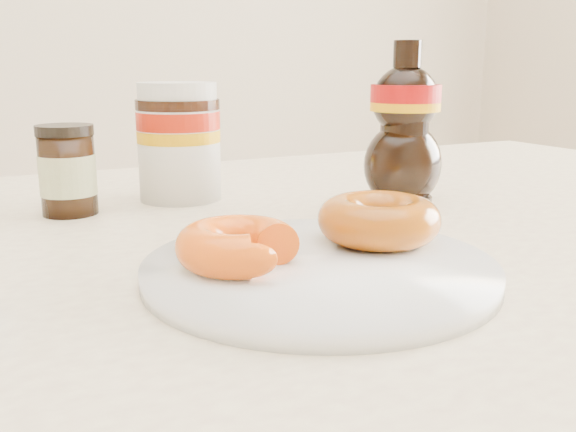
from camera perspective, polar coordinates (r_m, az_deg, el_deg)
name	(u,v)px	position (r m, az deg, el deg)	size (l,w,h in m)	color
dining_table	(309,320)	(0.61, 1.86, -9.19)	(1.40, 0.90, 0.75)	#FDF0C1
plate	(319,269)	(0.46, 2.81, -4.70)	(0.25, 0.25, 0.01)	white
donut_bitten	(238,245)	(0.44, -4.48, -2.61)	(0.09, 0.09, 0.03)	#F45A0D
donut_whole	(379,219)	(0.51, 8.08, -0.30)	(0.10, 0.10, 0.03)	#904509
nutella_jar	(179,137)	(0.73, -9.68, 6.93)	(0.09, 0.09, 0.13)	white
syrup_bottle	(404,124)	(0.71, 10.31, 8.09)	(0.09, 0.08, 0.17)	black
dark_jar	(68,171)	(0.68, -19.01, 3.80)	(0.06, 0.06, 0.09)	black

